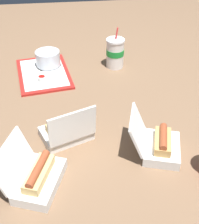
# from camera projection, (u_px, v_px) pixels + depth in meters

# --- Properties ---
(ground_plane) EXTENTS (3.20, 3.20, 0.00)m
(ground_plane) POSITION_uv_depth(u_px,v_px,m) (99.00, 119.00, 1.35)
(ground_plane) COLOR brown
(food_tray) EXTENTS (0.41, 0.31, 0.01)m
(food_tray) POSITION_uv_depth(u_px,v_px,m) (44.00, 74.00, 1.64)
(food_tray) COLOR red
(food_tray) RESTS_ON ground_plane
(cake_container) EXTENTS (0.13, 0.13, 0.08)m
(cake_container) POSITION_uv_depth(u_px,v_px,m) (48.00, 59.00, 1.67)
(cake_container) COLOR black
(cake_container) RESTS_ON food_tray
(ketchup_cup) EXTENTS (0.04, 0.04, 0.02)m
(ketchup_cup) POSITION_uv_depth(u_px,v_px,m) (42.00, 78.00, 1.57)
(ketchup_cup) COLOR white
(ketchup_cup) RESTS_ON food_tray
(napkin_stack) EXTENTS (0.11, 0.11, 0.00)m
(napkin_stack) POSITION_uv_depth(u_px,v_px,m) (52.00, 72.00, 1.64)
(napkin_stack) COLOR white
(napkin_stack) RESTS_ON food_tray
(plastic_fork) EXTENTS (0.09, 0.08, 0.00)m
(plastic_fork) POSITION_uv_depth(u_px,v_px,m) (34.00, 80.00, 1.57)
(plastic_fork) COLOR white
(plastic_fork) RESTS_ON food_tray
(clamshell_hotdog_corner) EXTENTS (0.25, 0.23, 0.16)m
(clamshell_hotdog_corner) POSITION_uv_depth(u_px,v_px,m) (36.00, 176.00, 1.03)
(clamshell_hotdog_corner) COLOR white
(clamshell_hotdog_corner) RESTS_ON ground_plane
(clamshell_hotdog_back) EXTENTS (0.22, 0.23, 0.16)m
(clamshell_hotdog_back) POSITION_uv_depth(u_px,v_px,m) (159.00, 144.00, 1.16)
(clamshell_hotdog_back) COLOR white
(clamshell_hotdog_back) RESTS_ON ground_plane
(clamshell_hotdog_front) EXTENTS (0.21, 0.23, 0.17)m
(clamshell_hotdog_front) POSITION_uv_depth(u_px,v_px,m) (67.00, 130.00, 1.22)
(clamshell_hotdog_front) COLOR white
(clamshell_hotdog_front) RESTS_ON ground_plane
(soda_cup_right) EXTENTS (0.10, 0.10, 0.22)m
(soda_cup_right) POSITION_uv_depth(u_px,v_px,m) (115.00, 53.00, 1.67)
(soda_cup_right) COLOR white
(soda_cup_right) RESTS_ON ground_plane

